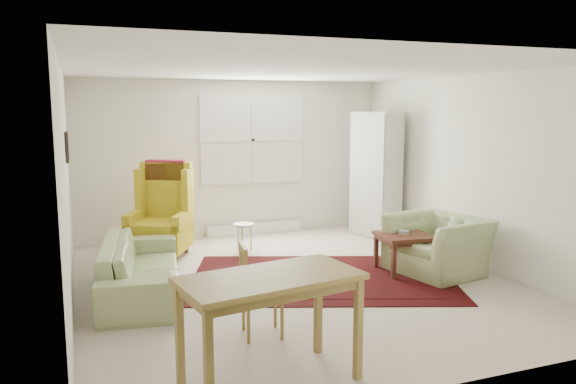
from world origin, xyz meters
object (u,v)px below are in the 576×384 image
object	(u,v)px
wingback_chair	(159,210)
desk	(270,330)
armchair	(437,239)
coffee_table	(403,253)
sofa	(141,257)
desk_chair	(262,290)
cabinet	(376,175)
stool	(244,237)

from	to	relation	value
wingback_chair	desk	size ratio (longest dim) A/B	1.00
armchair	coffee_table	world-z (taller)	armchair
sofa	desk_chair	size ratio (longest dim) A/B	2.45
wingback_chair	desk_chair	size ratio (longest dim) A/B	1.56
sofa	armchair	xyz separation A→B (m)	(3.58, -0.49, 0.01)
wingback_chair	cabinet	size ratio (longest dim) A/B	0.67
armchair	cabinet	size ratio (longest dim) A/B	0.55
cabinet	desk_chair	distance (m)	4.41
armchair	cabinet	world-z (taller)	cabinet
stool	desk	xyz separation A→B (m)	(-0.92, -3.88, 0.22)
stool	desk_chair	xyz separation A→B (m)	(-0.70, -3.00, 0.22)
armchair	desk	bearing A→B (deg)	-67.37
sofa	stool	xyz separation A→B (m)	(1.60, 1.41, -0.22)
armchair	wingback_chair	xyz separation A→B (m)	(-3.16, 1.97, 0.24)
stool	cabinet	distance (m)	2.42
wingback_chair	desk_chair	world-z (taller)	wingback_chair
wingback_chair	coffee_table	size ratio (longest dim) A/B	2.19
wingback_chair	stool	size ratio (longest dim) A/B	3.25
desk_chair	cabinet	bearing A→B (deg)	-35.06
wingback_chair	coffee_table	bearing A→B (deg)	-5.76
coffee_table	stool	world-z (taller)	coffee_table
coffee_table	wingback_chair	bearing A→B (deg)	146.96
coffee_table	desk	world-z (taller)	desk
armchair	desk_chair	xyz separation A→B (m)	(-2.68, -1.10, -0.00)
armchair	wingback_chair	distance (m)	3.74
wingback_chair	cabinet	bearing A→B (deg)	29.36
armchair	desk_chair	size ratio (longest dim) A/B	1.28
stool	cabinet	size ratio (longest dim) A/B	0.21
sofa	stool	world-z (taller)	sofa
coffee_table	desk_chair	bearing A→B (deg)	-151.03
armchair	coffee_table	bearing A→B (deg)	-125.35
desk	desk_chair	world-z (taller)	desk_chair
armchair	wingback_chair	world-z (taller)	wingback_chair
sofa	armchair	bearing A→B (deg)	-90.03
wingback_chair	desk_chair	xyz separation A→B (m)	(0.49, -3.07, -0.24)
desk	stool	bearing A→B (deg)	76.63
armchair	wingback_chair	bearing A→B (deg)	-133.69
stool	cabinet	world-z (taller)	cabinet
cabinet	desk_chair	world-z (taller)	cabinet
wingback_chair	stool	world-z (taller)	wingback_chair
wingback_chair	sofa	bearing A→B (deg)	-78.43
armchair	desk_chair	distance (m)	2.89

